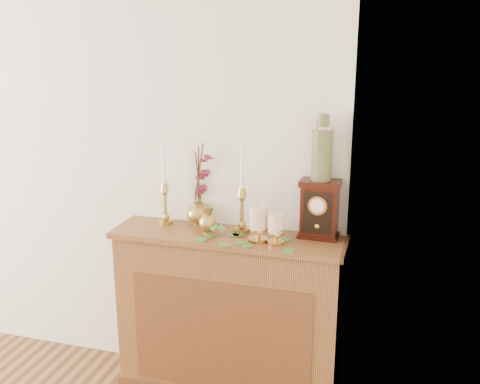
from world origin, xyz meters
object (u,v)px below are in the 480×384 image
(bud_vase, at_px, (208,221))
(candlestick_center, at_px, (242,203))
(mantel_clock, at_px, (320,209))
(candlestick_left, at_px, (165,197))
(ceramic_vase, at_px, (322,151))
(ginger_jar, at_px, (202,187))

(bud_vase, bearing_deg, candlestick_center, 27.67)
(mantel_clock, bearing_deg, bud_vase, -165.47)
(bud_vase, bearing_deg, candlestick_left, 161.40)
(candlestick_center, distance_m, bud_vase, 0.20)
(bud_vase, distance_m, ceramic_vase, 0.69)
(candlestick_center, height_order, ginger_jar, candlestick_center)
(candlestick_left, relative_size, candlestick_center, 0.96)
(ginger_jar, bearing_deg, candlestick_left, -158.20)
(ginger_jar, bearing_deg, bud_vase, -61.85)
(candlestick_left, relative_size, bud_vase, 3.13)
(candlestick_center, distance_m, mantel_clock, 0.40)
(ginger_jar, height_order, mantel_clock, ginger_jar)
(ceramic_vase, bearing_deg, ginger_jar, 176.26)
(candlestick_left, distance_m, ginger_jar, 0.21)
(ginger_jar, distance_m, mantel_clock, 0.66)
(bud_vase, height_order, ceramic_vase, ceramic_vase)
(mantel_clock, bearing_deg, candlestick_left, -175.89)
(ginger_jar, relative_size, ceramic_vase, 1.39)
(candlestick_left, height_order, mantel_clock, candlestick_left)
(candlestick_center, xyz_separation_m, bud_vase, (-0.16, -0.08, -0.09))
(ginger_jar, xyz_separation_m, ceramic_vase, (0.65, -0.04, 0.25))
(bud_vase, distance_m, ginger_jar, 0.23)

